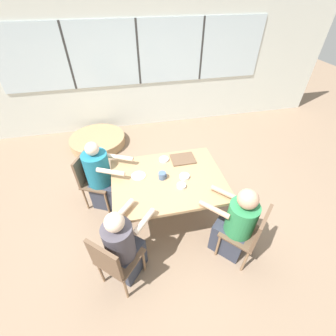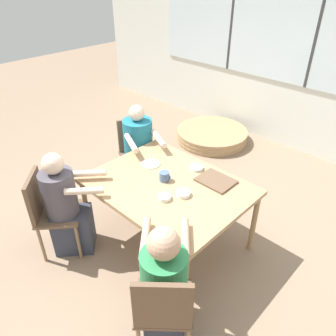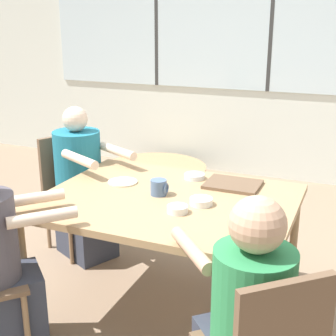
{
  "view_description": "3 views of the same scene",
  "coord_description": "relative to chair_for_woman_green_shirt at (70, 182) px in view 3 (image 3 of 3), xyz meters",
  "views": [
    {
      "loc": [
        -0.45,
        -2.04,
        2.7
      ],
      "look_at": [
        0.0,
        0.0,
        0.9
      ],
      "focal_mm": 24.0,
      "sensor_mm": 36.0,
      "label": 1
    },
    {
      "loc": [
        1.7,
        -1.77,
        2.48
      ],
      "look_at": [
        0.0,
        0.0,
        0.9
      ],
      "focal_mm": 35.0,
      "sensor_mm": 36.0,
      "label": 2
    },
    {
      "loc": [
        0.98,
        -2.31,
        1.7
      ],
      "look_at": [
        0.0,
        0.0,
        0.9
      ],
      "focal_mm": 50.0,
      "sensor_mm": 36.0,
      "label": 3
    }
  ],
  "objects": [
    {
      "name": "person_woman_green_shirt",
      "position": [
        0.15,
        -0.07,
        -0.02
      ],
      "size": [
        0.69,
        0.56,
        1.12
      ],
      "rotation": [
        0.0,
        0.0,
        -2.02
      ],
      "color": "#333847",
      "rests_on": "ground_plane"
    },
    {
      "name": "bowl_cereal",
      "position": [
        1.14,
        -0.66,
        0.22
      ],
      "size": [
        0.11,
        0.11,
        0.04
      ],
      "color": "white",
      "rests_on": "dining_table"
    },
    {
      "name": "bowl_fruit",
      "position": [
        1.04,
        -0.1,
        0.22
      ],
      "size": [
        0.13,
        0.13,
        0.03
      ],
      "color": "silver",
      "rests_on": "dining_table"
    },
    {
      "name": "wall_back_with_windows",
      "position": [
        1.01,
        2.29,
        0.89
      ],
      "size": [
        8.4,
        0.08,
        2.8
      ],
      "color": "silver",
      "rests_on": "ground_plane"
    },
    {
      "name": "person_man_teal_shirt",
      "position": [
        1.66,
        -1.19,
        -0.03
      ],
      "size": [
        0.63,
        0.65,
        1.09
      ],
      "rotation": [
        0.0,
        0.0,
        0.74
      ],
      "color": "#333847",
      "rests_on": "ground_plane"
    },
    {
      "name": "ground_plane",
      "position": [
        1.01,
        -0.48,
        -0.52
      ],
      "size": [
        16.0,
        16.0,
        0.0
      ],
      "primitive_type": "plane",
      "color": "#8C725B"
    },
    {
      "name": "plate_tortillas",
      "position": [
        0.65,
        -0.36,
        0.21
      ],
      "size": [
        0.19,
        0.19,
        0.01
      ],
      "color": "beige",
      "rests_on": "dining_table"
    },
    {
      "name": "coffee_mug",
      "position": [
        0.95,
        -0.46,
        0.25
      ],
      "size": [
        0.1,
        0.1,
        0.09
      ],
      "color": "slate",
      "rests_on": "dining_table"
    },
    {
      "name": "chair_for_woman_green_shirt",
      "position": [
        0.0,
        0.0,
        0.0
      ],
      "size": [
        0.53,
        0.53,
        0.87
      ],
      "rotation": [
        0.0,
        0.0,
        -2.02
      ],
      "color": "brown",
      "rests_on": "ground_plane"
    },
    {
      "name": "food_tray_dark",
      "position": [
        1.3,
        -0.14,
        0.21
      ],
      "size": [
        0.33,
        0.26,
        0.02
      ],
      "color": "brown",
      "rests_on": "dining_table"
    },
    {
      "name": "bowl_white_shallow",
      "position": [
        1.23,
        -0.51,
        0.22
      ],
      "size": [
        0.13,
        0.13,
        0.04
      ],
      "color": "white",
      "rests_on": "dining_table"
    },
    {
      "name": "folded_table_stack",
      "position": [
        -0.02,
        1.61,
        -0.43
      ],
      "size": [
        1.11,
        1.11,
        0.18
      ],
      "color": "tan",
      "rests_on": "ground_plane"
    },
    {
      "name": "dining_table",
      "position": [
        1.01,
        -0.48,
        0.15
      ],
      "size": [
        1.43,
        1.1,
        0.72
      ],
      "color": "tan",
      "rests_on": "ground_plane"
    }
  ]
}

